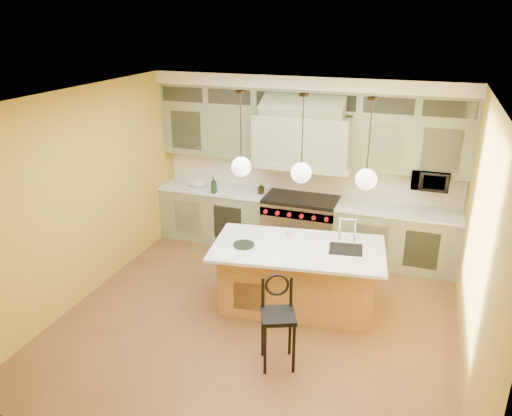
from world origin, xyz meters
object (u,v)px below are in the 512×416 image
at_px(range, 300,224).
at_px(kitchen_island, 298,275).
at_px(counter_stool, 278,317).
at_px(microwave, 430,179).

height_order(range, kitchen_island, kitchen_island).
bearing_deg(counter_stool, range, 76.35).
height_order(range, microwave, microwave).
relative_size(counter_stool, microwave, 1.99).
relative_size(range, microwave, 2.21).
bearing_deg(kitchen_island, range, 95.44).
height_order(range, counter_stool, counter_stool).
height_order(kitchen_island, microwave, microwave).
relative_size(kitchen_island, microwave, 4.39).
bearing_deg(range, counter_stool, -80.40).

